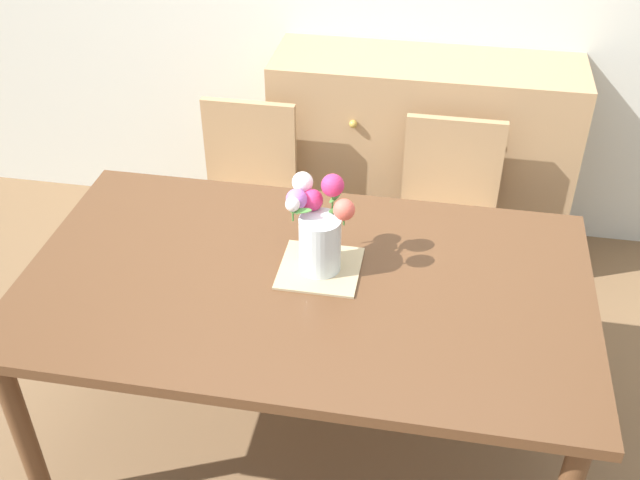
{
  "coord_description": "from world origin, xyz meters",
  "views": [
    {
      "loc": [
        0.39,
        -1.89,
        2.34
      ],
      "look_at": [
        0.04,
        0.06,
        0.89
      ],
      "focal_mm": 42.55,
      "sensor_mm": 36.0,
      "label": 1
    }
  ],
  "objects_px": {
    "dining_table": "(305,297)",
    "flower_vase": "(319,227)",
    "chair_right": "(448,209)",
    "dresser": "(420,159)",
    "chair_left": "(246,189)"
  },
  "relations": [
    {
      "from": "flower_vase",
      "to": "chair_left",
      "type": "bearing_deg",
      "value": 120.89
    },
    {
      "from": "chair_right",
      "to": "flower_vase",
      "type": "xyz_separation_m",
      "value": [
        -0.42,
        -0.8,
        0.41
      ]
    },
    {
      "from": "chair_left",
      "to": "chair_right",
      "type": "relative_size",
      "value": 1.0
    },
    {
      "from": "dining_table",
      "to": "flower_vase",
      "type": "distance_m",
      "value": 0.25
    },
    {
      "from": "dining_table",
      "to": "flower_vase",
      "type": "relative_size",
      "value": 5.85
    },
    {
      "from": "chair_left",
      "to": "dresser",
      "type": "height_order",
      "value": "dresser"
    },
    {
      "from": "dining_table",
      "to": "dresser",
      "type": "bearing_deg",
      "value": 77.26
    },
    {
      "from": "chair_left",
      "to": "dresser",
      "type": "bearing_deg",
      "value": -149.29
    },
    {
      "from": "chair_left",
      "to": "dining_table",
      "type": "bearing_deg",
      "value": 116.98
    },
    {
      "from": "dining_table",
      "to": "chair_right",
      "type": "distance_m",
      "value": 1.01
    },
    {
      "from": "dresser",
      "to": "chair_left",
      "type": "bearing_deg",
      "value": -149.29
    },
    {
      "from": "dining_table",
      "to": "flower_vase",
      "type": "xyz_separation_m",
      "value": [
        0.03,
        0.08,
        0.24
      ]
    },
    {
      "from": "dresser",
      "to": "flower_vase",
      "type": "distance_m",
      "value": 1.35
    },
    {
      "from": "chair_right",
      "to": "dresser",
      "type": "relative_size",
      "value": 0.64
    },
    {
      "from": "chair_right",
      "to": "dresser",
      "type": "distance_m",
      "value": 0.47
    }
  ]
}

